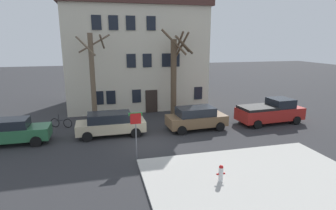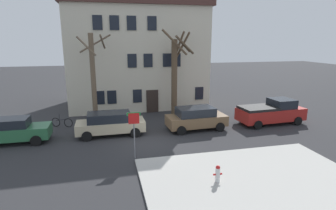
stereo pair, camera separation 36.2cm
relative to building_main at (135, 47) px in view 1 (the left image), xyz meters
name	(u,v)px [view 1 (the left image)]	position (x,y,z in m)	size (l,w,h in m)	color
ground_plane	(152,143)	(-0.58, -11.77, -5.91)	(120.00, 120.00, 0.00)	#2D2D30
sidewalk_slab	(254,178)	(3.36, -17.62, -5.85)	(10.52, 6.68, 0.12)	#B7B5AD
building_main	(135,47)	(0.00, 0.00, 0.00)	(13.61, 8.38, 11.66)	beige
tree_bare_near	(93,76)	(-4.15, -6.11, -2.06)	(2.62, 2.66, 7.12)	brown
tree_bare_mid	(175,72)	(2.74, -5.41, -2.03)	(2.98, 3.02, 7.48)	brown
car_green_sedan	(11,132)	(-9.35, -9.70, -5.07)	(4.65, 1.94, 1.68)	#2D6B42
car_beige_wagon	(111,124)	(-3.08, -9.53, -5.05)	(4.76, 2.05, 1.64)	#C6B793
car_brown_wagon	(196,118)	(3.22, -9.73, -5.02)	(4.52, 2.30, 1.71)	brown
pickup_truck_red	(270,112)	(9.60, -9.66, -4.96)	(5.46, 2.48, 1.97)	#AD231E
fire_hydrant	(221,173)	(1.60, -17.63, -5.37)	(0.42, 0.22, 0.82)	silver
street_sign_pole	(136,127)	(-1.84, -13.84, -4.02)	(0.76, 0.07, 2.69)	slate
bicycle_leaning	(61,123)	(-6.70, -6.81, -5.54)	(1.64, 0.70, 1.03)	black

